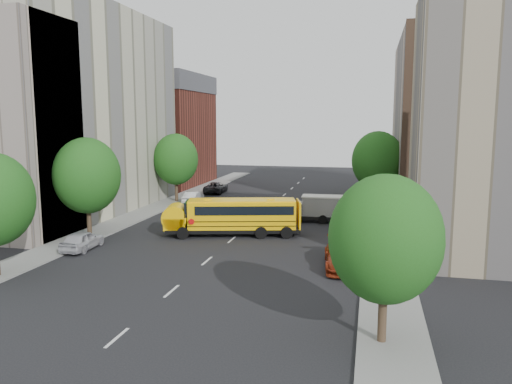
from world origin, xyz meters
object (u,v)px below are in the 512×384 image
(parked_car_2, at_px, (216,187))
(street_tree_5, at_px, (377,156))
(parked_car_4, at_px, (362,208))
(school_bus, at_px, (232,215))
(street_tree_1, at_px, (87,176))
(street_tree_4, at_px, (378,161))
(safari_truck, at_px, (322,208))
(parked_car_0, at_px, (82,240))
(street_tree_2, at_px, (176,159))
(parked_car_3, at_px, (343,255))
(street_tree_3, at_px, (385,239))
(parked_car_1, at_px, (193,197))

(parked_car_2, bearing_deg, street_tree_5, -171.42)
(parked_car_4, bearing_deg, school_bus, -134.86)
(street_tree_1, xyz_separation_m, street_tree_4, (22.00, 18.00, 0.12))
(safari_truck, relative_size, parked_car_0, 1.38)
(street_tree_2, bearing_deg, parked_car_2, 74.16)
(street_tree_1, bearing_deg, safari_truck, 31.59)
(street_tree_2, distance_m, parked_car_3, 29.49)
(street_tree_3, xyz_separation_m, parked_car_2, (-19.80, 39.76, -3.77))
(parked_car_0, relative_size, parked_car_4, 1.01)
(street_tree_4, relative_size, parked_car_4, 1.99)
(street_tree_5, xyz_separation_m, school_bus, (-11.39, -26.52, -3.04))
(street_tree_2, height_order, parked_car_2, street_tree_2)
(safari_truck, distance_m, parked_car_3, 14.27)
(street_tree_3, xyz_separation_m, street_tree_4, (0.00, 32.00, 0.62))
(street_tree_1, relative_size, street_tree_2, 1.03)
(street_tree_2, relative_size, street_tree_3, 1.08)
(street_tree_1, xyz_separation_m, street_tree_5, (22.00, 30.00, -0.25))
(parked_car_1, bearing_deg, street_tree_5, -151.64)
(parked_car_1, bearing_deg, parked_car_0, 83.73)
(street_tree_3, bearing_deg, parked_car_1, 122.21)
(street_tree_3, height_order, parked_car_3, street_tree_3)
(parked_car_0, bearing_deg, street_tree_3, 149.37)
(parked_car_3, bearing_deg, street_tree_5, 80.25)
(school_bus, relative_size, parked_car_1, 2.62)
(school_bus, relative_size, parked_car_0, 2.63)
(safari_truck, distance_m, parked_car_4, 5.40)
(parked_car_1, xyz_separation_m, parked_car_3, (17.60, -20.91, 0.12))
(school_bus, distance_m, parked_car_4, 14.99)
(parked_car_3, distance_m, parked_car_4, 18.12)
(street_tree_3, height_order, parked_car_0, street_tree_3)
(street_tree_2, distance_m, street_tree_3, 38.83)
(street_tree_4, bearing_deg, safari_truck, -123.13)
(street_tree_1, xyz_separation_m, parked_car_4, (20.60, 14.62, -4.26))
(street_tree_5, bearing_deg, parked_car_4, -95.20)
(street_tree_4, bearing_deg, street_tree_1, -140.71)
(street_tree_5, relative_size, parked_car_2, 1.52)
(street_tree_5, height_order, parked_car_4, street_tree_5)
(parked_car_0, distance_m, parked_car_3, 18.40)
(street_tree_2, height_order, street_tree_4, street_tree_4)
(street_tree_2, height_order, parked_car_1, street_tree_2)
(street_tree_1, bearing_deg, street_tree_5, 53.75)
(street_tree_4, distance_m, parked_car_0, 29.92)
(street_tree_3, xyz_separation_m, school_bus, (-11.39, 17.48, -2.79))
(street_tree_2, height_order, safari_truck, street_tree_2)
(school_bus, height_order, parked_car_4, school_bus)
(street_tree_4, distance_m, parked_car_3, 22.01)
(street_tree_1, height_order, parked_car_0, street_tree_1)
(parked_car_0, bearing_deg, safari_truck, -141.84)
(parked_car_4, bearing_deg, parked_car_1, 168.37)
(street_tree_2, xyz_separation_m, street_tree_5, (22.00, 12.00, -0.12))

